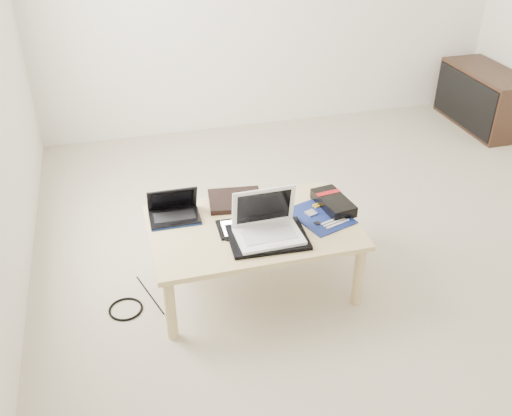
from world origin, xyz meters
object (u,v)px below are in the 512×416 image
object	(u,v)px
gpu_box	(333,203)
media_cabinet	(483,98)
white_laptop	(267,226)
coffee_table	(253,233)
netbook	(174,211)

from	to	relation	value
gpu_box	media_cabinet	bearing A→B (deg)	37.37
white_laptop	coffee_table	bearing A→B (deg)	108.68
coffee_table	media_cabinet	size ratio (longest dim) A/B	1.22
media_cabinet	gpu_box	size ratio (longest dim) A/B	2.98
coffee_table	netbook	xyz separation A→B (m)	(-0.39, 0.19, 0.09)
netbook	gpu_box	xyz separation A→B (m)	(0.87, -0.13, -0.01)
netbook	gpu_box	size ratio (longest dim) A/B	0.91
coffee_table	media_cabinet	distance (m)	3.02
white_laptop	gpu_box	world-z (taller)	white_laptop
media_cabinet	netbook	world-z (taller)	netbook
netbook	white_laptop	xyz separation A→B (m)	(0.44, -0.31, 0.03)
netbook	gpu_box	world-z (taller)	netbook
coffee_table	media_cabinet	world-z (taller)	media_cabinet
coffee_table	netbook	world-z (taller)	netbook
coffee_table	gpu_box	xyz separation A→B (m)	(0.48, 0.06, 0.08)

